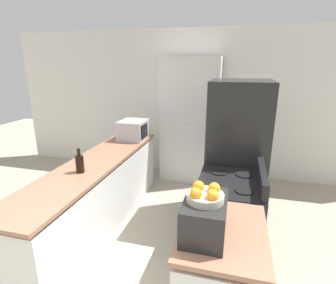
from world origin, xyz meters
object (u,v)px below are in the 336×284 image
at_px(pantry_cabinet, 190,120).
at_px(stove, 228,219).
at_px(microwave, 133,130).
at_px(fruit_bowl, 205,195).
at_px(wine_bottle, 80,163).
at_px(refrigerator, 237,153).
at_px(toaster_oven, 204,217).

distance_m(pantry_cabinet, stove, 2.18).
bearing_deg(pantry_cabinet, microwave, -135.15).
bearing_deg(pantry_cabinet, fruit_bowl, -77.86).
height_order(microwave, wine_bottle, microwave).
relative_size(stove, microwave, 2.35).
relative_size(stove, refrigerator, 0.57).
bearing_deg(stove, refrigerator, 87.06).
distance_m(pantry_cabinet, refrigerator, 1.39).
height_order(pantry_cabinet, wine_bottle, pantry_cabinet).
relative_size(wine_bottle, fruit_bowl, 1.08).
height_order(stove, refrigerator, refrigerator).
distance_m(microwave, toaster_oven, 2.51).
distance_m(toaster_oven, fruit_bowl, 0.17).
xyz_separation_m(stove, toaster_oven, (-0.15, -0.91, 0.56)).
distance_m(wine_bottle, fruit_bowl, 1.62).
bearing_deg(toaster_oven, stove, 80.52).
relative_size(pantry_cabinet, stove, 2.04).
xyz_separation_m(wine_bottle, fruit_bowl, (1.43, -0.73, 0.20)).
relative_size(pantry_cabinet, microwave, 4.79).
bearing_deg(pantry_cabinet, toaster_oven, -77.80).
relative_size(stove, fruit_bowl, 4.19).
bearing_deg(stove, toaster_oven, -99.48).
xyz_separation_m(pantry_cabinet, stove, (0.77, -1.95, -0.61)).
distance_m(pantry_cabinet, microwave, 1.07).
height_order(stove, wine_bottle, wine_bottle).
bearing_deg(fruit_bowl, microwave, 123.06).
relative_size(refrigerator, toaster_oven, 4.20).
bearing_deg(microwave, wine_bottle, -92.17).
height_order(refrigerator, fruit_bowl, refrigerator).
relative_size(refrigerator, fruit_bowl, 7.33).
height_order(refrigerator, wine_bottle, refrigerator).
height_order(stove, microwave, microwave).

